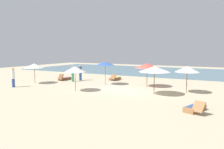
{
  "coord_description": "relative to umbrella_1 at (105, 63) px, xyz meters",
  "views": [
    {
      "loc": [
        7.45,
        -16.16,
        3.3
      ],
      "look_at": [
        -1.68,
        0.95,
        1.1
      ],
      "focal_mm": 34.19,
      "sensor_mm": 36.0,
      "label": 1
    }
  ],
  "objects": [
    {
      "name": "ground_plane",
      "position": [
        2.71,
        -1.5,
        -2.06
      ],
      "size": [
        60.0,
        60.0,
        0.0
      ],
      "primitive_type": "plane",
      "color": "#BCAD8E"
    },
    {
      "name": "ocean_water",
      "position": [
        2.71,
        15.5,
        -2.03
      ],
      "size": [
        48.0,
        16.0,
        0.06
      ],
      "primitive_type": "cube",
      "color": "slate",
      "rests_on": "ground_plane"
    },
    {
      "name": "umbrella_1",
      "position": [
        0.0,
        0.0,
        0.0
      ],
      "size": [
        1.78,
        1.78,
        2.22
      ],
      "color": "olive",
      "rests_on": "ground_plane"
    },
    {
      "name": "umbrella_2",
      "position": [
        7.58,
        -0.49,
        -0.2
      ],
      "size": [
        1.83,
        1.83,
        2.08
      ],
      "color": "olive",
      "rests_on": "ground_plane"
    },
    {
      "name": "umbrella_3",
      "position": [
        5.55,
        -2.36,
        -0.13
      ],
      "size": [
        2.29,
        2.29,
        2.14
      ],
      "color": "brown",
      "rests_on": "ground_plane"
    },
    {
      "name": "umbrella_4",
      "position": [
        3.94,
        0.73,
        -0.12
      ],
      "size": [
        2.24,
        2.24,
        2.14
      ],
      "color": "brown",
      "rests_on": "ground_plane"
    },
    {
      "name": "umbrella_5",
      "position": [
        -6.65,
        -2.61,
        -0.29
      ],
      "size": [
        1.93,
        1.93,
        2.0
      ],
      "color": "olive",
      "rests_on": "ground_plane"
    },
    {
      "name": "umbrella_6",
      "position": [
        -0.54,
        -3.95,
        -0.27
      ],
      "size": [
        1.78,
        1.78,
        2.02
      ],
      "color": "olive",
      "rests_on": "ground_plane"
    },
    {
      "name": "lounger_0",
      "position": [
        -5.62,
        0.61,
        -1.88
      ],
      "size": [
        0.73,
        1.69,
        0.74
      ],
      "color": "brown",
      "rests_on": "ground_plane"
    },
    {
      "name": "lounger_2",
      "position": [
        8.84,
        -5.58,
        -1.88
      ],
      "size": [
        1.14,
        1.78,
        0.7
      ],
      "color": "olive",
      "rests_on": "ground_plane"
    },
    {
      "name": "lounger_3",
      "position": [
        -0.66,
        3.29,
        -1.88
      ],
      "size": [
        0.87,
        1.76,
        0.69
      ],
      "color": "brown",
      "rests_on": "ground_plane"
    },
    {
      "name": "person_0",
      "position": [
        -4.1,
        0.19,
        -1.19
      ],
      "size": [
        0.4,
        0.4,
        1.68
      ],
      "color": "#338C59",
      "rests_on": "ground_plane"
    },
    {
      "name": "person_1",
      "position": [
        -6.6,
        -5.12,
        -1.15
      ],
      "size": [
        0.35,
        0.35,
        1.76
      ],
      "color": "#2D4C8C",
      "rests_on": "ground_plane"
    },
    {
      "name": "person_3",
      "position": [
        -3.88,
        1.24,
        -1.19
      ],
      "size": [
        0.4,
        0.4,
        1.71
      ],
      "color": "#2D4C8C",
      "rests_on": "ground_plane"
    }
  ]
}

